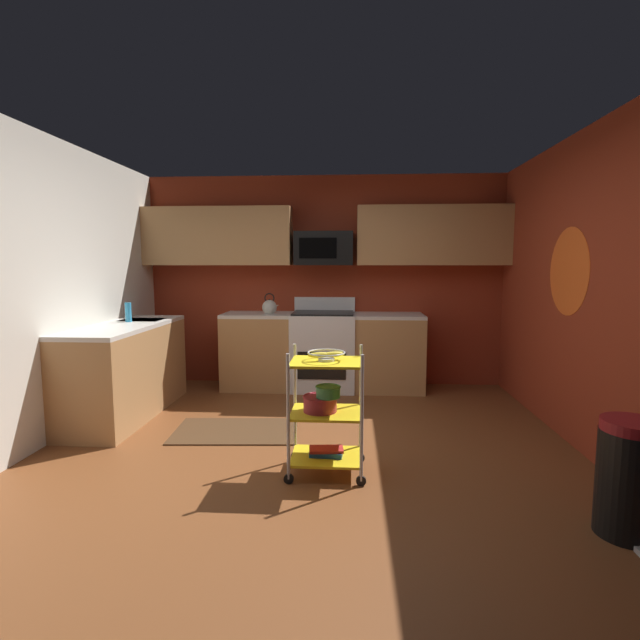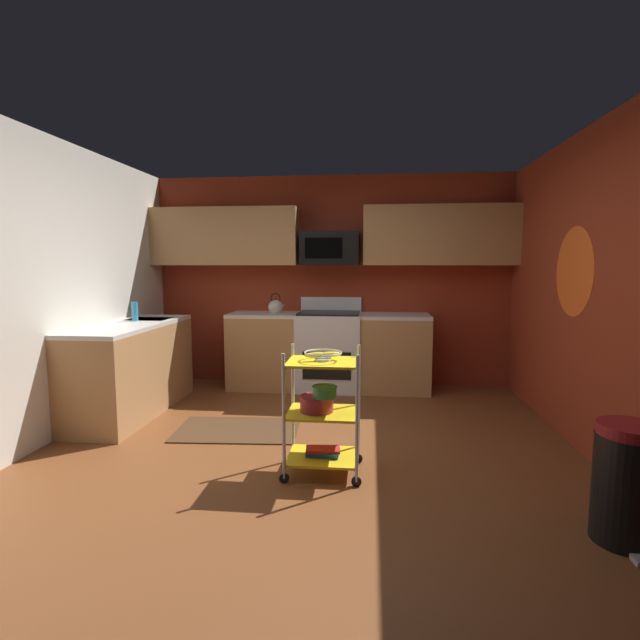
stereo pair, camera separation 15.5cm
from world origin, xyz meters
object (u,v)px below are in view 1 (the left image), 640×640
(mixing_bowl_small, at_px, (328,391))
(trash_can, at_px, (630,478))
(mixing_bowl_large, at_px, (320,403))
(kettle, at_px, (270,307))
(rolling_cart, at_px, (326,412))
(dish_soap_bottle, at_px, (128,312))
(fruit_bowl, at_px, (326,354))
(microwave, at_px, (324,249))
(oven_range, at_px, (323,350))
(book_stack, at_px, (326,452))

(mixing_bowl_small, distance_m, trash_can, 1.86)
(mixing_bowl_large, relative_size, kettle, 0.95)
(rolling_cart, distance_m, dish_soap_bottle, 2.63)
(fruit_bowl, relative_size, kettle, 1.03)
(microwave, bearing_deg, dish_soap_bottle, -151.21)
(dish_soap_bottle, bearing_deg, microwave, 28.79)
(oven_range, height_order, rolling_cart, oven_range)
(microwave, height_order, mixing_bowl_small, microwave)
(microwave, bearing_deg, fruit_bowl, -86.28)
(book_stack, height_order, dish_soap_bottle, dish_soap_bottle)
(book_stack, bearing_deg, trash_can, -22.14)
(book_stack, bearing_deg, fruit_bowl, 116.57)
(rolling_cart, height_order, mixing_bowl_small, rolling_cart)
(rolling_cart, distance_m, fruit_bowl, 0.42)
(oven_range, bearing_deg, rolling_cart, -86.13)
(fruit_bowl, bearing_deg, rolling_cart, -75.96)
(microwave, xyz_separation_m, fruit_bowl, (0.16, -2.52, -0.82))
(oven_range, height_order, microwave, microwave)
(microwave, relative_size, kettle, 2.65)
(book_stack, distance_m, trash_can, 1.87)
(fruit_bowl, distance_m, mixing_bowl_small, 0.26)
(mixing_bowl_large, bearing_deg, dish_soap_bottle, 145.20)
(microwave, relative_size, trash_can, 1.06)
(trash_can, bearing_deg, microwave, 120.42)
(oven_range, xyz_separation_m, microwave, (-0.00, 0.10, 1.22))
(book_stack, bearing_deg, rolling_cart, -90.00)
(oven_range, xyz_separation_m, kettle, (-0.65, -0.00, 0.52))
(oven_range, distance_m, mixing_bowl_small, 2.46)
(microwave, distance_m, trash_can, 3.98)
(oven_range, relative_size, rolling_cart, 1.20)
(dish_soap_bottle, bearing_deg, mixing_bowl_small, -34.74)
(microwave, relative_size, book_stack, 2.72)
(oven_range, height_order, mixing_bowl_large, oven_range)
(mixing_bowl_large, height_order, mixing_bowl_small, mixing_bowl_small)
(oven_range, distance_m, book_stack, 2.44)
(mixing_bowl_large, xyz_separation_m, mixing_bowl_small, (0.06, -0.04, 0.10))
(oven_range, bearing_deg, kettle, -179.66)
(fruit_bowl, bearing_deg, dish_soap_bottle, 145.77)
(microwave, height_order, fruit_bowl, microwave)
(rolling_cart, height_order, mixing_bowl_large, rolling_cart)
(fruit_bowl, bearing_deg, book_stack, -63.43)
(fruit_bowl, bearing_deg, mixing_bowl_large, -180.00)
(fruit_bowl, xyz_separation_m, dish_soap_bottle, (-2.12, 1.44, 0.14))
(rolling_cart, relative_size, mixing_bowl_large, 3.63)
(microwave, relative_size, fruit_bowl, 2.57)
(dish_soap_bottle, distance_m, trash_can, 4.46)
(rolling_cart, bearing_deg, dish_soap_bottle, 145.77)
(rolling_cart, xyz_separation_m, mixing_bowl_large, (-0.05, 0.00, 0.07))
(mixing_bowl_large, xyz_separation_m, book_stack, (0.05, 0.00, -0.36))
(oven_range, distance_m, microwave, 1.23)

